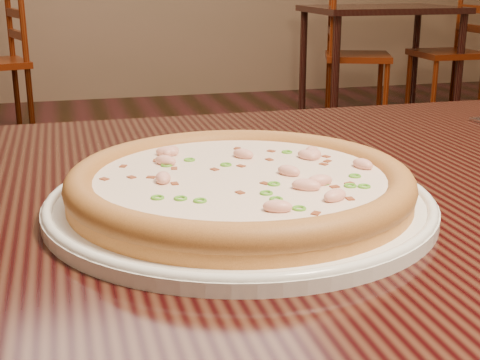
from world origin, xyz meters
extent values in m
cube|color=black|center=(-0.22, -0.29, 0.73)|extent=(1.20, 0.80, 0.04)
cylinder|color=white|center=(-0.34, -0.34, 0.76)|extent=(0.37, 0.37, 0.01)
torus|color=white|center=(-0.34, -0.34, 0.76)|extent=(0.37, 0.37, 0.01)
cylinder|color=#D28942|center=(-0.34, -0.34, 0.77)|extent=(0.32, 0.32, 0.02)
torus|color=#B36F31|center=(-0.34, -0.34, 0.78)|extent=(0.33, 0.33, 0.03)
cylinder|color=#F9DFC7|center=(-0.34, -0.34, 0.78)|extent=(0.28, 0.28, 0.00)
ellipsoid|color=#F2B29E|center=(-0.39, -0.25, 0.79)|extent=(0.03, 0.02, 0.01)
ellipsoid|color=#F2B29E|center=(-0.29, -0.40, 0.79)|extent=(0.03, 0.02, 0.01)
ellipsoid|color=#F2B29E|center=(-0.25, -0.30, 0.79)|extent=(0.03, 0.03, 0.01)
ellipsoid|color=#F2B29E|center=(-0.26, -0.30, 0.79)|extent=(0.02, 0.03, 0.01)
ellipsoid|color=#F2B29E|center=(-0.25, -0.29, 0.79)|extent=(0.02, 0.03, 0.01)
ellipsoid|color=#F2B29E|center=(-0.41, -0.34, 0.79)|extent=(0.02, 0.03, 0.01)
ellipsoid|color=#F2B29E|center=(-0.39, -0.25, 0.79)|extent=(0.03, 0.03, 0.01)
ellipsoid|color=#F2B29E|center=(-0.22, -0.35, 0.79)|extent=(0.02, 0.03, 0.01)
ellipsoid|color=#F2B29E|center=(-0.29, -0.35, 0.79)|extent=(0.03, 0.03, 0.01)
ellipsoid|color=#F2B29E|center=(-0.29, -0.39, 0.79)|extent=(0.03, 0.02, 0.01)
ellipsoid|color=#F2B29E|center=(-0.34, -0.44, 0.79)|extent=(0.03, 0.02, 0.01)
ellipsoid|color=#F2B29E|center=(-0.32, -0.28, 0.79)|extent=(0.03, 0.03, 0.01)
ellipsoid|color=#F2B29E|center=(-0.28, -0.39, 0.79)|extent=(0.02, 0.01, 0.01)
ellipsoid|color=#F2B29E|center=(-0.40, -0.28, 0.79)|extent=(0.03, 0.03, 0.01)
ellipsoid|color=#F2B29E|center=(-0.28, -0.43, 0.79)|extent=(0.03, 0.02, 0.01)
cube|color=maroon|center=(-0.31, -0.46, 0.78)|extent=(0.01, 0.01, 0.00)
cube|color=maroon|center=(-0.24, -0.30, 0.78)|extent=(0.01, 0.01, 0.00)
cube|color=maroon|center=(-0.28, -0.26, 0.78)|extent=(0.01, 0.01, 0.00)
cube|color=maroon|center=(-0.30, -0.29, 0.78)|extent=(0.01, 0.01, 0.00)
cube|color=maroon|center=(-0.32, -0.37, 0.78)|extent=(0.01, 0.01, 0.00)
cube|color=maroon|center=(-0.46, -0.32, 0.78)|extent=(0.01, 0.01, 0.00)
cube|color=maroon|center=(-0.35, -0.39, 0.78)|extent=(0.01, 0.01, 0.00)
cube|color=maroon|center=(-0.27, -0.43, 0.78)|extent=(0.01, 0.01, 0.00)
cube|color=maroon|center=(-0.41, -0.27, 0.78)|extent=(0.01, 0.01, 0.00)
cube|color=maroon|center=(-0.25, -0.39, 0.78)|extent=(0.01, 0.01, 0.00)
cube|color=maroon|center=(-0.42, -0.33, 0.78)|extent=(0.01, 0.01, 0.00)
cube|color=maroon|center=(-0.27, -0.40, 0.78)|extent=(0.01, 0.01, 0.00)
cube|color=maroon|center=(-0.24, -0.32, 0.78)|extent=(0.01, 0.01, 0.00)
cube|color=maroon|center=(-0.33, -0.31, 0.78)|extent=(0.01, 0.01, 0.00)
cube|color=maroon|center=(-0.44, -0.32, 0.78)|extent=(0.01, 0.01, 0.00)
cube|color=maroon|center=(-0.25, -0.33, 0.78)|extent=(0.01, 0.01, 0.00)
cube|color=maroon|center=(-0.40, -0.30, 0.78)|extent=(0.01, 0.01, 0.00)
cube|color=maroon|center=(-0.32, -0.24, 0.78)|extent=(0.01, 0.01, 0.00)
cube|color=maroon|center=(-0.44, -0.28, 0.78)|extent=(0.01, 0.01, 0.00)
cube|color=maroon|center=(-0.29, -0.34, 0.78)|extent=(0.01, 0.01, 0.00)
cube|color=maroon|center=(-0.36, -0.32, 0.78)|extent=(0.01, 0.01, 0.00)
cube|color=maroon|center=(-0.40, -0.35, 0.78)|extent=(0.01, 0.01, 0.00)
torus|color=#50A024|center=(-0.33, -0.40, 0.79)|extent=(0.02, 0.02, 0.00)
torus|color=#50A024|center=(-0.41, -0.39, 0.79)|extent=(0.01, 0.01, 0.00)
torus|color=#50A024|center=(-0.33, -0.42, 0.79)|extent=(0.01, 0.01, 0.00)
torus|color=#50A024|center=(-0.32, -0.27, 0.79)|extent=(0.01, 0.01, 0.00)
torus|color=#50A024|center=(-0.40, -0.29, 0.79)|extent=(0.01, 0.01, 0.00)
torus|color=#50A024|center=(-0.33, -0.43, 0.79)|extent=(0.01, 0.01, 0.00)
torus|color=#50A024|center=(-0.38, -0.28, 0.79)|extent=(0.02, 0.02, 0.00)
torus|color=#50A024|center=(-0.34, -0.30, 0.79)|extent=(0.02, 0.02, 0.00)
torus|color=#50A024|center=(-0.27, -0.38, 0.79)|extent=(0.01, 0.01, 0.00)
torus|color=#50A024|center=(-0.32, -0.44, 0.79)|extent=(0.01, 0.01, 0.00)
torus|color=#50A024|center=(-0.27, -0.27, 0.79)|extent=(0.01, 0.01, 0.00)
torus|color=#50A024|center=(-0.25, -0.40, 0.79)|extent=(0.02, 0.02, 0.00)
torus|color=#50A024|center=(-0.24, -0.40, 0.79)|extent=(0.01, 0.01, 0.00)
torus|color=#50A024|center=(-0.42, -0.39, 0.79)|extent=(0.01, 0.01, 0.00)
torus|color=#50A024|center=(-0.39, -0.40, 0.79)|extent=(0.01, 0.01, 0.00)
torus|color=#50A024|center=(-0.32, -0.28, 0.79)|extent=(0.02, 0.02, 0.00)
torus|color=#50A024|center=(-0.24, -0.37, 0.79)|extent=(0.02, 0.02, 0.00)
torus|color=#50A024|center=(-0.32, -0.38, 0.79)|extent=(0.01, 0.01, 0.00)
cube|color=black|center=(1.66, 3.36, 0.73)|extent=(1.00, 0.70, 0.04)
cylinder|color=black|center=(1.21, 3.06, 0.35)|extent=(0.05, 0.05, 0.71)
cylinder|color=black|center=(2.11, 3.06, 0.35)|extent=(0.05, 0.05, 0.71)
cylinder|color=black|center=(1.21, 3.66, 0.35)|extent=(0.05, 0.05, 0.71)
cylinder|color=black|center=(2.11, 3.66, 0.35)|extent=(0.05, 0.05, 0.71)
cylinder|color=#641704|center=(-0.79, 3.70, 0.21)|extent=(0.04, 0.04, 0.41)
cylinder|color=#641704|center=(-0.69, 3.36, 0.21)|extent=(0.04, 0.04, 0.41)
cylinder|color=#641704|center=(-0.79, 3.70, 0.47)|extent=(0.04, 0.04, 0.95)
cylinder|color=#641704|center=(-0.69, 3.36, 0.47)|extent=(0.04, 0.04, 0.95)
cube|color=#641704|center=(-0.74, 3.53, 0.60)|extent=(0.13, 0.35, 0.05)
cube|color=#641704|center=(-0.74, 3.53, 0.73)|extent=(0.13, 0.35, 0.05)
cube|color=#641704|center=(1.44, 3.24, 0.43)|extent=(0.54, 0.54, 0.04)
cylinder|color=#641704|center=(1.54, 3.01, 0.21)|extent=(0.04, 0.04, 0.41)
cylinder|color=#641704|center=(1.67, 3.34, 0.21)|extent=(0.04, 0.04, 0.41)
cylinder|color=#641704|center=(1.20, 3.13, 0.21)|extent=(0.04, 0.04, 0.41)
cylinder|color=#641704|center=(1.33, 3.47, 0.21)|extent=(0.04, 0.04, 0.41)
cylinder|color=#641704|center=(1.20, 3.13, 0.47)|extent=(0.04, 0.04, 0.95)
cylinder|color=#641704|center=(1.33, 3.47, 0.47)|extent=(0.04, 0.04, 0.95)
cube|color=#641704|center=(1.27, 3.30, 0.60)|extent=(0.15, 0.35, 0.05)
cube|color=#641704|center=(1.27, 3.30, 0.73)|extent=(0.15, 0.35, 0.05)
cube|color=#641704|center=(2.11, 3.23, 0.43)|extent=(0.43, 0.43, 0.04)
cylinder|color=#641704|center=(1.93, 3.42, 0.21)|extent=(0.04, 0.04, 0.41)
cylinder|color=#641704|center=(1.92, 3.06, 0.21)|extent=(0.04, 0.04, 0.41)
cylinder|color=#641704|center=(2.29, 3.41, 0.21)|extent=(0.04, 0.04, 0.41)
cylinder|color=#641704|center=(2.29, 3.41, 0.47)|extent=(0.04, 0.04, 0.95)
cube|color=#641704|center=(2.29, 3.23, 0.60)|extent=(0.04, 0.36, 0.05)
cube|color=#641704|center=(2.29, 3.23, 0.73)|extent=(0.04, 0.36, 0.05)
camera|label=1|loc=(-0.50, -0.92, 0.97)|focal=50.00mm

